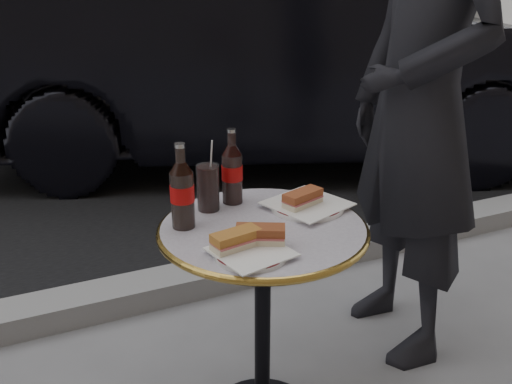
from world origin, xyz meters
name	(u,v)px	position (x,y,z in m)	size (l,w,h in m)	color
asphalt_road	(69,109)	(0.00, 5.00, 0.00)	(40.00, 8.00, 0.00)	black
curb	(182,283)	(0.00, 0.90, 0.05)	(40.00, 0.20, 0.12)	gray
bistro_table	(262,330)	(0.00, 0.00, 0.37)	(0.62, 0.62, 0.73)	#BAB2C4
plate_left	(251,254)	(-0.11, -0.16, 0.74)	(0.19, 0.19, 0.01)	silver
plate_right	(307,206)	(0.18, 0.06, 0.74)	(0.23, 0.23, 0.01)	white
sandwich_left_a	(236,241)	(-0.14, -0.12, 0.77)	(0.13, 0.06, 0.05)	#B26E2D
sandwich_left_b	(260,236)	(-0.06, -0.12, 0.77)	(0.13, 0.06, 0.05)	brown
sandwich_right	(303,199)	(0.16, 0.06, 0.77)	(0.13, 0.06, 0.05)	#994926
cola_bottle_left	(182,186)	(-0.21, 0.09, 0.86)	(0.07, 0.07, 0.25)	black
cola_bottle_right	(232,166)	(-0.01, 0.20, 0.85)	(0.07, 0.07, 0.24)	black
cola_glass	(208,188)	(-0.10, 0.18, 0.81)	(0.07, 0.07, 0.15)	black
parked_car	(275,59)	(1.29, 2.57, 0.79)	(4.78, 1.66, 1.57)	black
pedestrian	(421,108)	(0.72, 0.21, 0.97)	(0.71, 0.46, 1.94)	black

